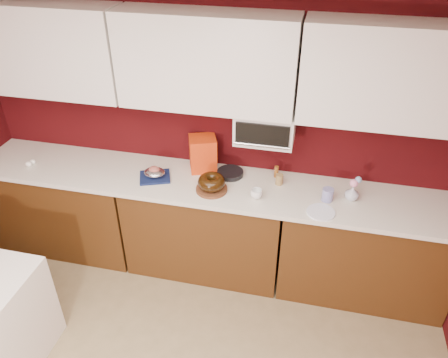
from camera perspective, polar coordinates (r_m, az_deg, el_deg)
The scene contains 28 objects.
wall_back at distance 3.64m, azimuth -1.41°, elevation 6.86°, with size 4.00×0.02×2.50m, color #3B080A.
base_cabinet_left at distance 4.32m, azimuth -19.75°, elevation -3.34°, with size 1.31×0.58×0.86m, color #48280E.
base_cabinet_center at distance 3.84m, azimuth -2.38°, elevation -6.23°, with size 1.31×0.58×0.86m, color #48280E.
base_cabinet_right at distance 3.79m, azimuth 17.76°, elevation -8.82°, with size 1.31×0.58×0.86m, color #48280E.
countertop at distance 3.57m, azimuth -2.55°, elevation -0.65°, with size 4.00×0.62×0.04m, color silver.
upper_cabinet_left at distance 3.82m, azimuth -22.76°, elevation 15.35°, with size 1.31×0.33×0.70m, color white.
upper_cabinet_center at distance 3.26m, azimuth -2.29°, elevation 15.05°, with size 1.31×0.33×0.70m, color white.
upper_cabinet_right at distance 3.20m, azimuth 22.04°, elevation 12.32°, with size 1.31×0.33×0.70m, color white.
toaster_oven at distance 3.38m, azimuth 5.42°, elevation 6.90°, with size 0.45×0.30×0.25m, color white.
toaster_oven_door at distance 3.24m, azimuth 5.00°, elevation 5.67°, with size 0.40×0.02×0.18m, color black.
toaster_oven_handle at distance 3.26m, azimuth 4.90°, elevation 4.39°, with size 0.02×0.02×0.42m, color silver.
cake_base at distance 3.45m, azimuth -1.63°, elevation -1.33°, with size 0.25×0.25×0.02m, color brown.
bundt_cake at distance 3.41m, azimuth -1.64°, elevation -0.39°, with size 0.22×0.22×0.09m, color black.
navy_towel at distance 3.64m, azimuth -9.01°, elevation 0.26°, with size 0.25×0.21×0.02m, color #131D47.
foil_ham_nest at distance 3.62m, azimuth -9.07°, elevation 0.86°, with size 0.18×0.15×0.06m, color silver.
roasted_ham at distance 3.60m, azimuth -9.10°, elevation 1.20°, with size 0.09×0.08×0.06m, color #B45D52.
pandoro_box at distance 3.65m, azimuth -2.77°, elevation 3.35°, with size 0.22×0.20×0.30m, color #B5180C.
dark_pan at distance 3.63m, azimuth 0.81°, elevation 0.78°, with size 0.22×0.22×0.04m, color black.
coffee_mug at distance 3.36m, azimuth 4.26°, elevation -1.83°, with size 0.08×0.08×0.09m, color white.
blue_jar at distance 3.41m, azimuth 13.38°, elevation -2.02°, with size 0.09×0.09×0.10m, color #1B2296.
flower_vase at distance 3.46m, azimuth 16.39°, elevation -1.67°, with size 0.09×0.09×0.13m, color silver.
flower_pink at distance 3.42m, azimuth 16.61°, elevation -0.52°, with size 0.06×0.06×0.06m, color pink.
flower_blue at distance 3.42m, azimuth 17.16°, elevation -0.09°, with size 0.05×0.05×0.05m, color #7FA6CC.
china_plate at distance 3.30m, azimuth 12.53°, elevation -4.25°, with size 0.21×0.21×0.01m, color white.
amber_bottle at distance 3.62m, azimuth 6.84°, elevation 0.95°, with size 0.03×0.03×0.10m, color #91511A.
paper_cup at distance 3.53m, azimuth 7.23°, elevation -0.05°, with size 0.06×0.06×0.09m, color olive.
egg_left at distance 4.10m, azimuth -24.16°, elevation 1.79°, with size 0.06×0.05×0.05m, color white.
egg_right at distance 4.13m, azimuth -23.71°, elevation 2.09°, with size 0.05×0.04×0.04m, color white.
Camera 1 is at (0.82, -0.90, 2.87)m, focal length 35.00 mm.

